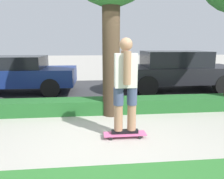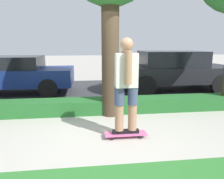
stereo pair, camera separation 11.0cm
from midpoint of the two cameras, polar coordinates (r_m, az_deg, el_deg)
ground_plane at (r=4.35m, az=-0.09°, el=-12.35°), size 60.00×60.00×0.00m
street_asphalt at (r=8.35m, az=-2.97°, el=-0.42°), size 14.06×5.00×0.01m
hedge_row at (r=5.78m, az=-1.68°, el=-4.20°), size 14.06×0.60×0.36m
skateboard at (r=4.32m, az=4.11°, el=-11.53°), size 0.82×0.24×0.09m
skater_person at (r=4.03m, az=4.32°, el=1.38°), size 0.52×0.47×1.80m
parked_car_front at (r=8.62m, az=-23.10°, el=3.88°), size 4.09×1.85×1.35m
parked_car_middle at (r=8.76m, az=16.73°, el=4.94°), size 4.48×2.02×1.51m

